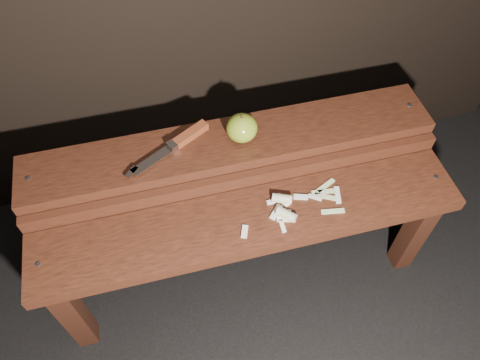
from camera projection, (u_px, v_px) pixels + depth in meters
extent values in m
plane|color=black|center=(244.00, 269.00, 1.64)|extent=(60.00, 60.00, 0.00)
cube|color=black|center=(73.00, 314.00, 1.35)|extent=(0.06, 0.06, 0.38)
cube|color=black|center=(414.00, 233.00, 1.51)|extent=(0.06, 0.06, 0.38)
cube|color=#3B190E|center=(250.00, 222.00, 1.29)|extent=(1.20, 0.20, 0.04)
cylinder|color=slate|center=(38.00, 264.00, 1.19)|extent=(0.01, 0.01, 0.00)
cylinder|color=slate|center=(436.00, 177.00, 1.36)|extent=(0.01, 0.01, 0.00)
cube|color=black|center=(65.00, 221.00, 1.49)|extent=(0.06, 0.06, 0.46)
cube|color=black|center=(378.00, 156.00, 1.65)|extent=(0.06, 0.06, 0.46)
cube|color=#3B190E|center=(240.00, 181.00, 1.32)|extent=(1.20, 0.02, 0.05)
cube|color=#3B190E|center=(231.00, 144.00, 1.35)|extent=(1.20, 0.18, 0.04)
cylinder|color=slate|center=(28.00, 178.00, 1.25)|extent=(0.01, 0.01, 0.00)
cylinder|color=slate|center=(410.00, 105.00, 1.42)|extent=(0.01, 0.01, 0.00)
ellipsoid|color=olive|center=(242.00, 128.00, 1.31)|extent=(0.09, 0.09, 0.08)
cylinder|color=#382314|center=(242.00, 116.00, 1.27)|extent=(0.01, 0.01, 0.01)
cube|color=brown|center=(191.00, 134.00, 1.33)|extent=(0.11, 0.08, 0.02)
cube|color=silver|center=(172.00, 147.00, 1.31)|extent=(0.03, 0.04, 0.02)
cube|color=silver|center=(152.00, 161.00, 1.28)|extent=(0.12, 0.09, 0.00)
cube|color=silver|center=(132.00, 172.00, 1.25)|extent=(0.04, 0.04, 0.00)
cube|color=beige|center=(245.00, 232.00, 1.25)|extent=(0.03, 0.04, 0.01)
cube|color=beige|center=(286.00, 219.00, 1.27)|extent=(0.05, 0.03, 0.01)
cube|color=beige|center=(282.00, 226.00, 1.26)|extent=(0.01, 0.04, 0.01)
cube|color=beige|center=(277.00, 201.00, 1.30)|extent=(0.06, 0.02, 0.01)
cube|color=beige|center=(337.00, 195.00, 1.32)|extent=(0.03, 0.06, 0.01)
cube|color=beige|center=(301.00, 197.00, 1.31)|extent=(0.04, 0.03, 0.01)
cube|color=beige|center=(283.00, 212.00, 1.28)|extent=(0.05, 0.02, 0.01)
cube|color=beige|center=(283.00, 200.00, 1.31)|extent=(0.04, 0.05, 0.01)
cube|color=beige|center=(315.00, 197.00, 1.31)|extent=(0.04, 0.03, 0.01)
cube|color=beige|center=(276.00, 212.00, 1.28)|extent=(0.05, 0.05, 0.01)
cylinder|color=#C9BB8C|center=(282.00, 199.00, 1.30)|extent=(0.06, 0.05, 0.03)
cylinder|color=#C9BB8C|center=(286.00, 214.00, 1.27)|extent=(0.06, 0.06, 0.03)
cube|color=#BCC988|center=(333.00, 211.00, 1.28)|extent=(0.07, 0.02, 0.00)
cube|color=#BCC988|center=(323.00, 192.00, 1.32)|extent=(0.07, 0.02, 0.00)
cube|color=#BCC988|center=(326.00, 197.00, 1.31)|extent=(0.06, 0.04, 0.00)
cube|color=#BCC988|center=(326.00, 186.00, 1.34)|extent=(0.06, 0.04, 0.00)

